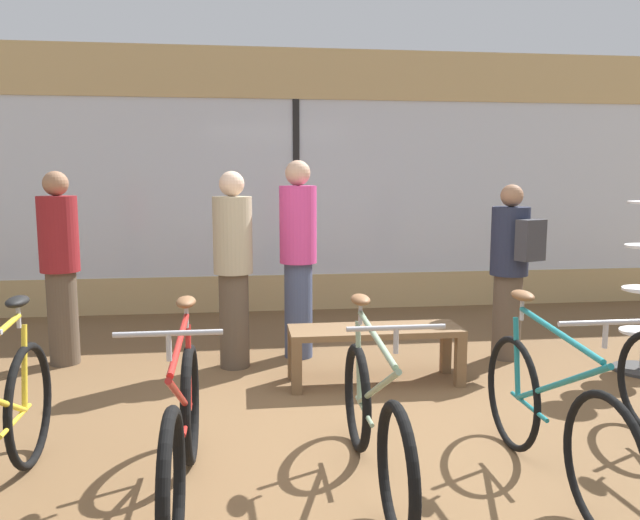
% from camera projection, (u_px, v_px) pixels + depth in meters
% --- Properties ---
extents(ground_plane, '(24.00, 24.00, 0.00)m').
position_uv_depth(ground_plane, '(356.00, 450.00, 3.86)').
color(ground_plane, brown).
extents(shop_back_wall, '(12.00, 0.08, 3.20)m').
position_uv_depth(shop_back_wall, '(296.00, 179.00, 7.68)').
color(shop_back_wall, tan).
rests_on(shop_back_wall, ground_plane).
extents(bicycle_left, '(0.46, 1.71, 1.03)m').
position_uv_depth(bicycle_left, '(183.00, 433.00, 3.19)').
color(bicycle_left, black).
rests_on(bicycle_left, ground_plane).
extents(bicycle_center, '(0.46, 1.65, 1.01)m').
position_uv_depth(bicycle_center, '(374.00, 422.00, 3.37)').
color(bicycle_center, black).
rests_on(bicycle_center, ground_plane).
extents(bicycle_right, '(0.46, 1.70, 1.03)m').
position_uv_depth(bicycle_right, '(551.00, 416.00, 3.38)').
color(bicycle_right, black).
rests_on(bicycle_right, ground_plane).
extents(display_bench, '(1.40, 0.44, 0.46)m').
position_uv_depth(display_bench, '(375.00, 338.00, 5.07)').
color(display_bench, brown).
rests_on(display_bench, ground_plane).
extents(customer_near_rack, '(0.45, 0.45, 1.72)m').
position_uv_depth(customer_near_rack, '(233.00, 266.00, 5.43)').
color(customer_near_rack, brown).
rests_on(customer_near_rack, ground_plane).
extents(customer_by_window, '(0.46, 0.46, 1.73)m').
position_uv_depth(customer_by_window, '(60.00, 264.00, 5.52)').
color(customer_by_window, brown).
rests_on(customer_by_window, ground_plane).
extents(customer_mid_floor, '(0.48, 0.48, 1.82)m').
position_uv_depth(customer_mid_floor, '(298.00, 254.00, 5.72)').
color(customer_mid_floor, '#424C6B').
rests_on(customer_mid_floor, ground_plane).
extents(customer_near_bench, '(0.45, 0.55, 1.61)m').
position_uv_depth(customer_near_bench, '(511.00, 266.00, 5.67)').
color(customer_near_bench, brown).
rests_on(customer_near_bench, ground_plane).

